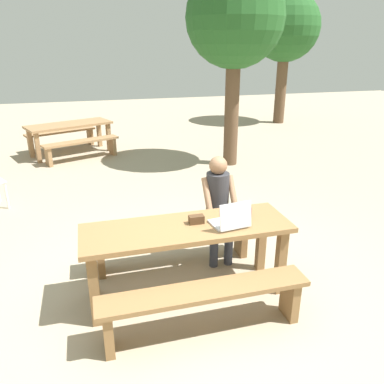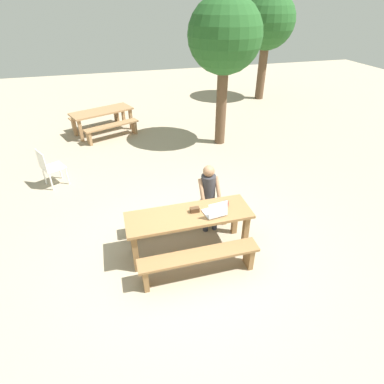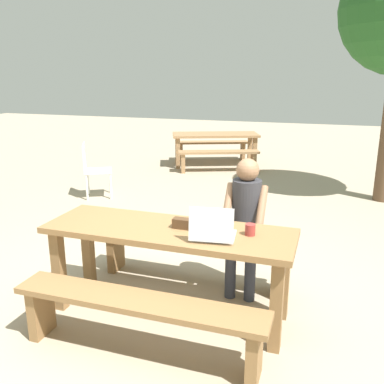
{
  "view_description": "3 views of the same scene",
  "coord_description": "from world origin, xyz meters",
  "px_view_note": "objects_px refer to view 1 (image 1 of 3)",
  "views": [
    {
      "loc": [
        -0.85,
        -3.26,
        2.44
      ],
      "look_at": [
        0.12,
        0.25,
        1.03
      ],
      "focal_mm": 35.95,
      "sensor_mm": 36.0,
      "label": 1
    },
    {
      "loc": [
        -1.0,
        -3.85,
        3.78
      ],
      "look_at": [
        0.12,
        0.25,
        1.03
      ],
      "focal_mm": 28.77,
      "sensor_mm": 36.0,
      "label": 2
    },
    {
      "loc": [
        1.21,
        -3.0,
        2.0
      ],
      "look_at": [
        0.12,
        0.25,
        1.03
      ],
      "focal_mm": 39.38,
      "sensor_mm": 36.0,
      "label": 3
    }
  ],
  "objects_px": {
    "coffee_mug": "(248,212)",
    "tree_left": "(286,28)",
    "small_pouch": "(196,219)",
    "picnic_table_mid": "(69,128)",
    "laptop": "(231,220)",
    "person_seated": "(218,203)",
    "picnic_table_front": "(187,237)",
    "tree_right": "(235,20)"
  },
  "relations": [
    {
      "from": "coffee_mug",
      "to": "tree_left",
      "type": "height_order",
      "value": "tree_left"
    },
    {
      "from": "small_pouch",
      "to": "tree_left",
      "type": "height_order",
      "value": "tree_left"
    },
    {
      "from": "small_pouch",
      "to": "coffee_mug",
      "type": "distance_m",
      "value": 0.56
    },
    {
      "from": "coffee_mug",
      "to": "picnic_table_mid",
      "type": "height_order",
      "value": "coffee_mug"
    },
    {
      "from": "laptop",
      "to": "person_seated",
      "type": "distance_m",
      "value": 0.7
    },
    {
      "from": "picnic_table_mid",
      "to": "tree_left",
      "type": "bearing_deg",
      "value": -3.24
    },
    {
      "from": "picnic_table_mid",
      "to": "small_pouch",
      "type": "bearing_deg",
      "value": -99.12
    },
    {
      "from": "laptop",
      "to": "tree_left",
      "type": "distance_m",
      "value": 9.8
    },
    {
      "from": "picnic_table_front",
      "to": "tree_right",
      "type": "height_order",
      "value": "tree_right"
    },
    {
      "from": "small_pouch",
      "to": "tree_right",
      "type": "bearing_deg",
      "value": 64.95
    },
    {
      "from": "tree_left",
      "to": "small_pouch",
      "type": "bearing_deg",
      "value": -122.32
    },
    {
      "from": "picnic_table_front",
      "to": "picnic_table_mid",
      "type": "xyz_separation_m",
      "value": [
        -1.24,
        5.96,
        -0.05
      ]
    },
    {
      "from": "picnic_table_mid",
      "to": "tree_left",
      "type": "relative_size",
      "value": 0.51
    },
    {
      "from": "picnic_table_front",
      "to": "person_seated",
      "type": "xyz_separation_m",
      "value": [
        0.52,
        0.56,
        0.08
      ]
    },
    {
      "from": "tree_left",
      "to": "laptop",
      "type": "bearing_deg",
      "value": -120.29
    },
    {
      "from": "small_pouch",
      "to": "person_seated",
      "type": "height_order",
      "value": "person_seated"
    },
    {
      "from": "small_pouch",
      "to": "picnic_table_mid",
      "type": "distance_m",
      "value": 6.08
    },
    {
      "from": "coffee_mug",
      "to": "tree_left",
      "type": "distance_m",
      "value": 9.52
    },
    {
      "from": "coffee_mug",
      "to": "tree_left",
      "type": "relative_size",
      "value": 0.02
    },
    {
      "from": "coffee_mug",
      "to": "person_seated",
      "type": "distance_m",
      "value": 0.53
    },
    {
      "from": "coffee_mug",
      "to": "tree_right",
      "type": "relative_size",
      "value": 0.02
    },
    {
      "from": "coffee_mug",
      "to": "picnic_table_front",
      "type": "bearing_deg",
      "value": -174.96
    },
    {
      "from": "small_pouch",
      "to": "person_seated",
      "type": "relative_size",
      "value": 0.12
    },
    {
      "from": "picnic_table_front",
      "to": "person_seated",
      "type": "bearing_deg",
      "value": 47.2
    },
    {
      "from": "laptop",
      "to": "coffee_mug",
      "type": "height_order",
      "value": "laptop"
    },
    {
      "from": "person_seated",
      "to": "tree_right",
      "type": "bearing_deg",
      "value": 67.15
    },
    {
      "from": "picnic_table_mid",
      "to": "tree_right",
      "type": "relative_size",
      "value": 0.52
    },
    {
      "from": "picnic_table_mid",
      "to": "picnic_table_front",
      "type": "bearing_deg",
      "value": -100.17
    },
    {
      "from": "coffee_mug",
      "to": "tree_right",
      "type": "bearing_deg",
      "value": 71.39
    },
    {
      "from": "laptop",
      "to": "small_pouch",
      "type": "distance_m",
      "value": 0.34
    },
    {
      "from": "tree_right",
      "to": "picnic_table_mid",
      "type": "bearing_deg",
      "value": 152.45
    },
    {
      "from": "picnic_table_front",
      "to": "tree_left",
      "type": "distance_m",
      "value": 9.94
    },
    {
      "from": "laptop",
      "to": "small_pouch",
      "type": "xyz_separation_m",
      "value": [
        -0.3,
        0.16,
        -0.03
      ]
    },
    {
      "from": "coffee_mug",
      "to": "tree_left",
      "type": "xyz_separation_m",
      "value": [
        4.58,
        8.1,
        2.03
      ]
    },
    {
      "from": "picnic_table_mid",
      "to": "tree_right",
      "type": "xyz_separation_m",
      "value": [
        3.31,
        -1.73,
        2.24
      ]
    },
    {
      "from": "tree_right",
      "to": "picnic_table_front",
      "type": "bearing_deg",
      "value": -116.04
    },
    {
      "from": "picnic_table_mid",
      "to": "tree_right",
      "type": "height_order",
      "value": "tree_right"
    },
    {
      "from": "tree_left",
      "to": "tree_right",
      "type": "relative_size",
      "value": 1.02
    },
    {
      "from": "small_pouch",
      "to": "picnic_table_mid",
      "type": "height_order",
      "value": "small_pouch"
    },
    {
      "from": "laptop",
      "to": "coffee_mug",
      "type": "distance_m",
      "value": 0.31
    },
    {
      "from": "picnic_table_front",
      "to": "picnic_table_mid",
      "type": "height_order",
      "value": "picnic_table_front"
    },
    {
      "from": "picnic_table_mid",
      "to": "tree_left",
      "type": "distance_m",
      "value": 7.21
    }
  ]
}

